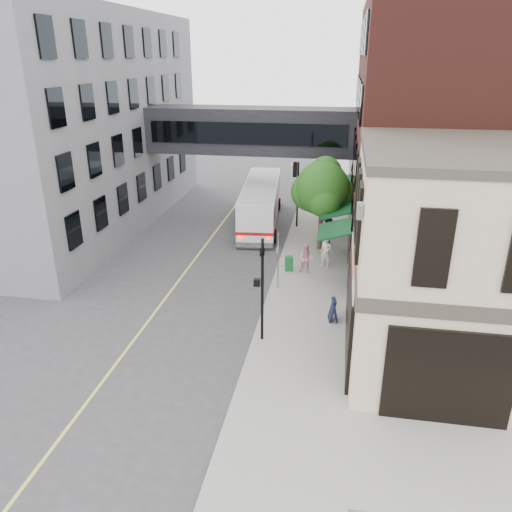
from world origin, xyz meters
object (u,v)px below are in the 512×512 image
at_px(bus, 261,202).
at_px(pedestrian_a, 326,252).
at_px(pedestrian_b, 306,259).
at_px(pedestrian_c, 328,231).
at_px(newspaper_box, 289,264).
at_px(sandwich_board, 333,310).

bearing_deg(bus, pedestrian_a, -56.28).
distance_m(pedestrian_b, pedestrian_c, 4.93).
distance_m(pedestrian_c, newspaper_box, 5.06).
distance_m(pedestrian_a, pedestrian_b, 1.52).
height_order(pedestrian_b, newspaper_box, pedestrian_b).
height_order(pedestrian_c, sandwich_board, pedestrian_c).
xyz_separation_m(pedestrian_a, pedestrian_c, (-0.01, 3.69, -0.01)).
xyz_separation_m(bus, pedestrian_c, (4.92, -3.70, -0.60)).
bearing_deg(newspaper_box, bus, 96.60).
bearing_deg(pedestrian_c, sandwich_board, -85.32).
bearing_deg(pedestrian_a, newspaper_box, -140.83).
xyz_separation_m(pedestrian_b, newspaper_box, (-0.94, 0.18, -0.42)).
distance_m(pedestrian_c, sandwich_board, 9.91).
bearing_deg(pedestrian_b, bus, 120.21).
bearing_deg(newspaper_box, pedestrian_c, 54.28).
relative_size(pedestrian_a, sandwich_board, 1.64).
xyz_separation_m(pedestrian_c, sandwich_board, (0.63, -9.88, -0.33)).
relative_size(newspaper_box, sandwich_board, 0.79).
distance_m(newspaper_box, sandwich_board, 5.83).
height_order(pedestrian_a, newspaper_box, pedestrian_a).
distance_m(bus, sandwich_board, 14.71).
distance_m(pedestrian_b, sandwich_board, 5.32).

